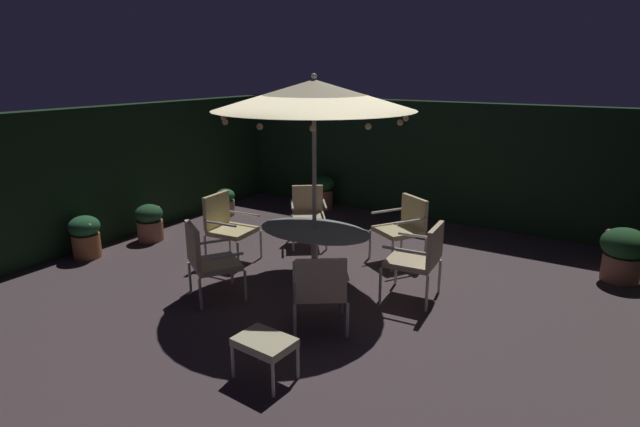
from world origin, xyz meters
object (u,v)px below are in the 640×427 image
at_px(patio_umbrella, 314,95).
at_px(patio_chair_north, 227,223).
at_px(patio_chair_northeast, 207,257).
at_px(patio_chair_southwest, 308,211).
at_px(potted_plant_left_far, 150,222).
at_px(potted_plant_left_near, 624,252).
at_px(patio_chair_east, 320,286).
at_px(ottoman_footrest, 265,344).
at_px(patio_chair_southeast, 420,256).
at_px(patio_chair_south, 404,224).
at_px(potted_plant_right_far, 323,191).
at_px(potted_plant_back_right, 226,202).
at_px(potted_plant_right_near, 85,235).
at_px(patio_dining_table, 314,239).

relative_size(patio_umbrella, patio_chair_north, 2.72).
bearing_deg(patio_umbrella, patio_chair_northeast, -122.17).
bearing_deg(patio_chair_north, patio_chair_northeast, -58.66).
height_order(patio_chair_southwest, potted_plant_left_far, patio_chair_southwest).
bearing_deg(patio_umbrella, potted_plant_left_near, 30.35).
bearing_deg(potted_plant_left_far, potted_plant_left_near, 18.10).
bearing_deg(patio_chair_southwest, patio_chair_east, -54.38).
bearing_deg(ottoman_footrest, potted_plant_left_far, 152.40).
xyz_separation_m(patio_chair_northeast, ottoman_footrest, (1.68, -1.01, -0.19)).
distance_m(patio_umbrella, patio_chair_east, 2.46).
relative_size(patio_chair_southeast, potted_plant_left_far, 1.59).
relative_size(patio_chair_northeast, patio_chair_south, 1.01).
bearing_deg(potted_plant_right_far, patio_chair_north, -84.85).
relative_size(patio_chair_north, patio_chair_south, 1.04).
bearing_deg(patio_umbrella, patio_chair_north, -175.22).
height_order(potted_plant_left_far, potted_plant_back_right, potted_plant_left_far).
distance_m(potted_plant_right_far, potted_plant_right_near, 4.65).
distance_m(patio_chair_southwest, potted_plant_right_near, 3.49).
height_order(ottoman_footrest, potted_plant_back_right, potted_plant_back_right).
relative_size(patio_umbrella, ottoman_footrest, 4.92).
distance_m(potted_plant_right_near, potted_plant_left_far, 1.09).
bearing_deg(ottoman_footrest, patio_chair_southwest, 117.06).
xyz_separation_m(patio_chair_north, patio_chair_southeast, (2.97, 0.24, 0.00)).
bearing_deg(patio_chair_south, patio_chair_north, -148.77).
bearing_deg(patio_dining_table, patio_chair_southeast, 4.47).
height_order(potted_plant_right_far, potted_plant_right_near, potted_plant_right_far).
height_order(patio_chair_east, patio_chair_southeast, patio_chair_southeast).
relative_size(patio_dining_table, patio_chair_east, 1.79).
xyz_separation_m(patio_chair_southeast, potted_plant_back_right, (-4.66, 1.60, -0.31)).
relative_size(potted_plant_right_far, potted_plant_right_near, 1.04).
xyz_separation_m(patio_umbrella, potted_plant_right_far, (-1.78, 3.16, -2.12)).
relative_size(patio_chair_southwest, ottoman_footrest, 1.67).
bearing_deg(patio_chair_northeast, potted_plant_left_far, 154.83).
xyz_separation_m(patio_chair_north, patio_chair_northeast, (0.69, -1.14, -0.03)).
bearing_deg(patio_chair_east, potted_plant_right_far, 121.01).
bearing_deg(patio_chair_southeast, potted_plant_right_near, -165.03).
xyz_separation_m(patio_chair_east, potted_plant_left_near, (2.80, 3.35, -0.11)).
relative_size(patio_chair_east, patio_chair_southwest, 0.97).
height_order(patio_chair_east, patio_chair_south, patio_chair_south).
distance_m(patio_umbrella, potted_plant_right_near, 4.20).
bearing_deg(patio_chair_south, patio_chair_southeast, -58.80).
distance_m(ottoman_footrest, potted_plant_right_near, 4.44).
height_order(patio_chair_east, potted_plant_right_far, patio_chair_east).
distance_m(patio_dining_table, patio_chair_east, 1.48).
height_order(patio_umbrella, patio_chair_southwest, patio_umbrella).
xyz_separation_m(potted_plant_left_near, potted_plant_right_near, (-7.06, -3.33, -0.06)).
height_order(ottoman_footrest, potted_plant_right_far, potted_plant_right_far).
height_order(patio_chair_southeast, patio_chair_south, patio_chair_southeast).
xyz_separation_m(patio_chair_north, potted_plant_right_near, (-1.93, -1.07, -0.23)).
relative_size(patio_dining_table, potted_plant_left_far, 2.62).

